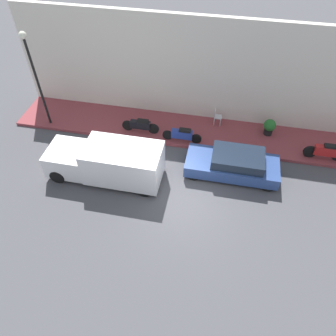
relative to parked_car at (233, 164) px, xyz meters
name	(u,v)px	position (x,y,z in m)	size (l,w,h in m)	color
ground_plane	(182,199)	(-2.02, 2.04, -0.60)	(60.00, 60.00, 0.00)	#47474C
sidewalk	(197,132)	(2.60, 2.04, -0.52)	(2.65, 19.67, 0.16)	brown
building_facade	(204,72)	(4.08, 2.04, 2.21)	(0.30, 19.67, 5.61)	silver
parked_car	(233,164)	(0.00, 0.00, 0.00)	(1.77, 4.27, 1.23)	#2D4784
delivery_van	(107,161)	(-1.33, 5.65, 0.33)	(1.89, 5.25, 1.81)	white
motorcycle_black	(141,125)	(1.94, 4.95, -0.02)	(0.30, 1.99, 0.77)	black
motorcycle_red	(326,151)	(1.71, -4.28, 0.04)	(0.30, 1.97, 0.88)	#B21E1E
motorcycle_blue	(182,135)	(1.63, 2.68, -0.02)	(0.30, 2.02, 0.78)	navy
streetlamp	(33,67)	(1.70, 10.03, 2.90)	(0.35, 0.35, 5.05)	black
potted_plant	(269,127)	(3.10, -1.66, 0.05)	(0.63, 0.63, 0.88)	black
cafe_chair	(217,116)	(3.42, 1.11, 0.07)	(0.40, 0.40, 0.86)	silver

